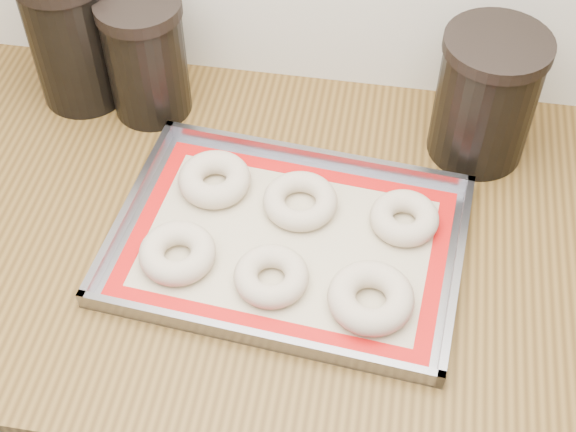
% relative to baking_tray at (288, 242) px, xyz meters
% --- Properties ---
extents(cabinet, '(3.00, 0.65, 0.86)m').
position_rel_baking_tray_xyz_m(cabinet, '(-0.12, 0.03, -0.48)').
color(cabinet, '#5D6559').
rests_on(cabinet, floor).
extents(countertop, '(3.06, 0.68, 0.04)m').
position_rel_baking_tray_xyz_m(countertop, '(-0.12, 0.03, -0.03)').
color(countertop, brown).
rests_on(countertop, cabinet).
extents(baking_tray, '(0.49, 0.37, 0.03)m').
position_rel_baking_tray_xyz_m(baking_tray, '(0.00, 0.00, 0.00)').
color(baking_tray, gray).
rests_on(baking_tray, countertop).
extents(baking_mat, '(0.44, 0.33, 0.00)m').
position_rel_baking_tray_xyz_m(baking_mat, '(0.00, 0.00, -0.00)').
color(baking_mat, '#C6B793').
rests_on(baking_mat, baking_tray).
extents(bagel_front_left, '(0.12, 0.12, 0.03)m').
position_rel_baking_tray_xyz_m(bagel_front_left, '(-0.14, -0.05, 0.01)').
color(bagel_front_left, beige).
rests_on(bagel_front_left, baking_mat).
extents(bagel_front_mid, '(0.10, 0.10, 0.03)m').
position_rel_baking_tray_xyz_m(bagel_front_mid, '(-0.01, -0.07, 0.01)').
color(bagel_front_mid, beige).
rests_on(bagel_front_mid, baking_mat).
extents(bagel_front_right, '(0.13, 0.13, 0.04)m').
position_rel_baking_tray_xyz_m(bagel_front_right, '(0.12, -0.08, 0.02)').
color(bagel_front_right, beige).
rests_on(bagel_front_right, baking_mat).
extents(bagel_back_left, '(0.11, 0.11, 0.03)m').
position_rel_baking_tray_xyz_m(bagel_back_left, '(-0.12, 0.08, 0.02)').
color(bagel_back_left, beige).
rests_on(bagel_back_left, baking_mat).
extents(bagel_back_mid, '(0.11, 0.11, 0.03)m').
position_rel_baking_tray_xyz_m(bagel_back_mid, '(0.01, 0.06, 0.01)').
color(bagel_back_mid, beige).
rests_on(bagel_back_mid, baking_mat).
extents(bagel_back_right, '(0.12, 0.12, 0.03)m').
position_rel_baking_tray_xyz_m(bagel_back_right, '(0.15, 0.06, 0.01)').
color(bagel_back_right, beige).
rests_on(bagel_back_right, baking_mat).
extents(canister_left, '(0.14, 0.14, 0.22)m').
position_rel_baking_tray_xyz_m(canister_left, '(-0.37, 0.26, 0.10)').
color(canister_left, black).
rests_on(canister_left, countertop).
extents(canister_mid, '(0.13, 0.13, 0.19)m').
position_rel_baking_tray_xyz_m(canister_mid, '(-0.25, 0.24, 0.09)').
color(canister_mid, black).
rests_on(canister_mid, countertop).
extents(canister_right, '(0.15, 0.15, 0.20)m').
position_rel_baking_tray_xyz_m(canister_right, '(0.24, 0.23, 0.09)').
color(canister_right, black).
rests_on(canister_right, countertop).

